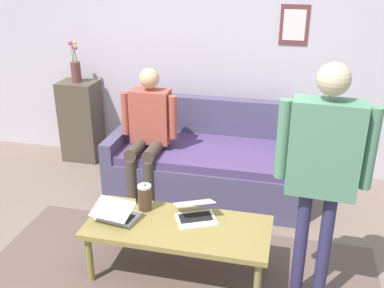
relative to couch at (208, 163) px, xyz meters
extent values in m
plane|color=#725E54|center=(0.04, 1.49, -0.30)|extent=(7.68, 7.68, 0.00)
cube|color=brown|center=(-0.04, 1.43, -0.30)|extent=(2.97, 1.52, 0.01)
cube|color=#BEB1C1|center=(0.04, -0.71, 1.05)|extent=(7.04, 0.10, 2.70)
cube|color=brown|center=(-0.72, -0.65, 1.29)|extent=(0.28, 0.02, 0.39)
cube|color=silver|center=(-0.72, -0.64, 1.29)|extent=(0.22, 0.00, 0.30)
cube|color=#474160|center=(0.00, 0.05, -0.09)|extent=(1.88, 0.94, 0.42)
cube|color=#4C3866|center=(0.00, 0.07, 0.16)|extent=(1.64, 0.86, 0.08)
cube|color=#474160|center=(0.00, -0.36, 0.35)|extent=(1.88, 0.14, 0.46)
cube|color=#474160|center=(-0.88, 0.05, 0.22)|extent=(0.12, 0.94, 0.20)
cube|color=#474160|center=(0.88, 0.05, 0.22)|extent=(0.12, 0.94, 0.20)
cube|color=olive|center=(-0.04, 1.33, 0.11)|extent=(1.34, 0.58, 0.04)
cylinder|color=olive|center=(-0.65, 1.56, -0.11)|extent=(0.05, 0.05, 0.39)
cylinder|color=olive|center=(0.57, 1.56, -0.11)|extent=(0.05, 0.05, 0.39)
cylinder|color=olive|center=(-0.65, 1.10, -0.11)|extent=(0.05, 0.05, 0.39)
cylinder|color=olive|center=(0.57, 1.10, -0.11)|extent=(0.05, 0.05, 0.39)
cube|color=silver|center=(-0.16, 1.24, 0.13)|extent=(0.35, 0.32, 0.01)
cube|color=black|center=(-0.15, 1.22, 0.14)|extent=(0.28, 0.22, 0.00)
cube|color=silver|center=(-0.13, 1.17, 0.23)|extent=(0.34, 0.30, 0.08)
cube|color=#2C232D|center=(-0.13, 1.18, 0.23)|extent=(0.31, 0.27, 0.07)
cube|color=silver|center=(0.42, 1.33, 0.13)|extent=(0.33, 0.25, 0.01)
cube|color=black|center=(0.42, 1.34, 0.14)|extent=(0.27, 0.16, 0.00)
cube|color=silver|center=(0.43, 1.40, 0.23)|extent=(0.32, 0.23, 0.08)
cube|color=#1B222C|center=(0.43, 1.39, 0.23)|extent=(0.29, 0.21, 0.07)
cylinder|color=#4C3323|center=(0.26, 1.18, 0.22)|extent=(0.10, 0.10, 0.19)
cylinder|color=#B7B7BC|center=(0.26, 1.18, 0.33)|extent=(0.11, 0.11, 0.02)
sphere|color=#B2B2B7|center=(0.26, 1.18, 0.35)|extent=(0.03, 0.03, 0.03)
cube|color=black|center=(0.33, 1.18, 0.23)|extent=(0.01, 0.01, 0.13)
cube|color=#4B3F33|center=(1.59, -0.43, 0.16)|extent=(0.42, 0.32, 0.93)
cylinder|color=brown|center=(1.59, -0.43, 0.74)|extent=(0.11, 0.11, 0.23)
cylinder|color=#3D7038|center=(1.61, -0.43, 0.96)|extent=(0.01, 0.03, 0.20)
sphere|color=#DC4E63|center=(1.63, -0.43, 1.06)|extent=(0.05, 0.05, 0.05)
cylinder|color=#3D7038|center=(1.57, -0.42, 0.96)|extent=(0.02, 0.03, 0.21)
sphere|color=gold|center=(1.56, -0.41, 1.07)|extent=(0.04, 0.04, 0.04)
cylinder|color=#3D7038|center=(1.57, -0.42, 0.93)|extent=(0.02, 0.03, 0.16)
sphere|color=#E44A63|center=(1.56, -0.42, 1.01)|extent=(0.05, 0.05, 0.05)
cylinder|color=#3D7038|center=(1.60, -0.45, 0.93)|extent=(0.02, 0.02, 0.15)
sphere|color=#DE4B71|center=(1.61, -0.46, 1.00)|extent=(0.03, 0.03, 0.03)
cylinder|color=#2D2950|center=(-1.07, 1.39, 0.12)|extent=(0.09, 0.09, 0.86)
cylinder|color=#2D2950|center=(-0.91, 1.38, 0.12)|extent=(0.09, 0.09, 0.86)
cube|color=#4F7B61|center=(-0.99, 1.39, 0.86)|extent=(0.44, 0.21, 0.61)
cylinder|color=#4F7B61|center=(-1.24, 1.40, 0.89)|extent=(0.08, 0.08, 0.52)
cylinder|color=#4F7B61|center=(-0.74, 1.37, 0.89)|extent=(0.08, 0.08, 0.52)
sphere|color=tan|center=(-0.99, 1.39, 1.29)|extent=(0.20, 0.20, 0.20)
cylinder|color=#42352C|center=(0.46, 0.51, -0.05)|extent=(0.10, 0.10, 0.50)
cylinder|color=#42352C|center=(0.63, 0.51, -0.05)|extent=(0.10, 0.10, 0.50)
cylinder|color=#42352C|center=(0.46, 0.33, 0.25)|extent=(0.12, 0.40, 0.12)
cylinder|color=#42352C|center=(0.63, 0.33, 0.25)|extent=(0.12, 0.40, 0.12)
cube|color=#A4473B|center=(0.54, 0.15, 0.51)|extent=(0.37, 0.20, 0.52)
cylinder|color=#A4473B|center=(0.30, 0.20, 0.53)|extent=(0.08, 0.08, 0.42)
cylinder|color=#A4473B|center=(0.78, 0.20, 0.53)|extent=(0.08, 0.08, 0.42)
sphere|color=tan|center=(0.54, 0.15, 0.88)|extent=(0.19, 0.19, 0.19)
camera|label=1|loc=(-0.77, 3.97, 1.94)|focal=41.56mm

